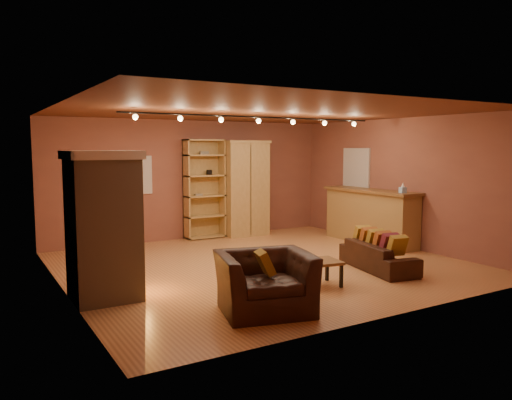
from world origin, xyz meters
TOP-DOWN VIEW (x-y plane):
  - floor at (0.00, 0.00)m, footprint 7.00×7.00m
  - ceiling at (0.00, 0.00)m, footprint 7.00×7.00m
  - back_wall at (0.00, 3.25)m, footprint 7.00×0.02m
  - left_wall at (-3.50, 0.00)m, footprint 0.02×6.50m
  - right_wall at (3.50, 0.00)m, footprint 0.02×6.50m
  - fireplace at (-3.04, -0.60)m, footprint 1.01×0.98m
  - back_window at (-1.30, 3.23)m, footprint 0.56×0.04m
  - bookcase at (0.22, 3.13)m, footprint 0.97×0.38m
  - armoire at (1.26, 2.95)m, footprint 1.15×0.65m
  - bar_counter at (3.20, 0.60)m, footprint 0.67×2.56m
  - tissue_box at (3.15, -0.39)m, footprint 0.15×0.15m
  - right_window at (3.47, 1.40)m, footprint 0.05×0.90m
  - loveseat at (1.55, -1.35)m, footprint 0.80×1.73m
  - armchair at (-1.37, -2.26)m, footprint 1.37×1.07m
  - coffee_table at (0.05, -1.65)m, footprint 0.61×0.61m
  - track_rail at (0.00, 0.20)m, footprint 5.20×0.09m

SIDE VIEW (x-z plane):
  - floor at x=0.00m, z-range 0.00..0.00m
  - coffee_table at x=0.05m, z-range 0.14..0.55m
  - loveseat at x=1.55m, z-range -0.01..0.71m
  - armchair at x=-1.37m, z-range 0.00..1.05m
  - bar_counter at x=3.20m, z-range 0.01..1.23m
  - fireplace at x=-3.04m, z-range 0.00..2.12m
  - armoire at x=1.26m, z-range 0.00..2.34m
  - bookcase at x=0.22m, z-range 0.02..2.38m
  - tissue_box at x=3.15m, z-range 1.20..1.43m
  - back_wall at x=0.00m, z-range 0.00..2.80m
  - left_wall at x=-3.50m, z-range 0.00..2.80m
  - right_wall at x=3.50m, z-range 0.00..2.80m
  - back_window at x=-1.30m, z-range 1.12..1.98m
  - right_window at x=3.47m, z-range 1.15..2.15m
  - track_rail at x=0.00m, z-range 2.62..2.75m
  - ceiling at x=0.00m, z-range 2.80..2.80m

